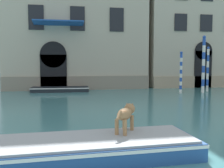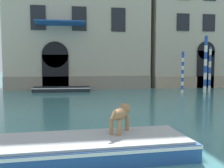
{
  "view_description": "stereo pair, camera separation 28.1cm",
  "coord_description": "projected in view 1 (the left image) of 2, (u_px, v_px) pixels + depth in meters",
  "views": [
    {
      "loc": [
        1.32,
        0.51,
        2.5
      ],
      "look_at": [
        3.99,
        15.34,
        1.2
      ],
      "focal_mm": 42.0,
      "sensor_mm": 36.0,
      "label": 1
    },
    {
      "loc": [
        1.6,
        0.46,
        2.5
      ],
      "look_at": [
        3.99,
        15.34,
        1.2
      ],
      "focal_mm": 42.0,
      "sensor_mm": 36.0,
      "label": 2
    }
  ],
  "objects": [
    {
      "name": "boat_foreground",
      "position": [
        36.0,
        151.0,
        6.5
      ],
      "size": [
        8.42,
        2.21,
        0.52
      ],
      "rotation": [
        0.0,
        0.0,
        0.04
      ],
      "color": "#234C8C",
      "rests_on": "ground_plane"
    },
    {
      "name": "dog_on_deck",
      "position": [
        126.0,
        114.0,
        7.36
      ],
      "size": [
        0.75,
        1.03,
        0.78
      ],
      "rotation": [
        0.0,
        0.0,
        1.0
      ],
      "color": "#997047",
      "rests_on": "boat_foreground"
    },
    {
      "name": "boat_moored_near_palazzo",
      "position": [
        60.0,
        89.0,
        21.73
      ],
      "size": [
        4.76,
        1.75,
        0.39
      ],
      "rotation": [
        0.0,
        0.0,
        -0.05
      ],
      "color": "black",
      "rests_on": "ground_plane"
    },
    {
      "name": "mooring_pole_0",
      "position": [
        208.0,
        69.0,
        21.72
      ],
      "size": [
        0.21,
        0.21,
        3.72
      ],
      "color": "white",
      "rests_on": "ground_plane"
    },
    {
      "name": "mooring_pole_1",
      "position": [
        203.0,
        64.0,
        20.86
      ],
      "size": [
        0.26,
        0.26,
        4.54
      ],
      "color": "white",
      "rests_on": "ground_plane"
    },
    {
      "name": "mooring_pole_2",
      "position": [
        181.0,
        72.0,
        20.53
      ],
      "size": [
        0.21,
        0.21,
        3.28
      ],
      "color": "white",
      "rests_on": "ground_plane"
    }
  ]
}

